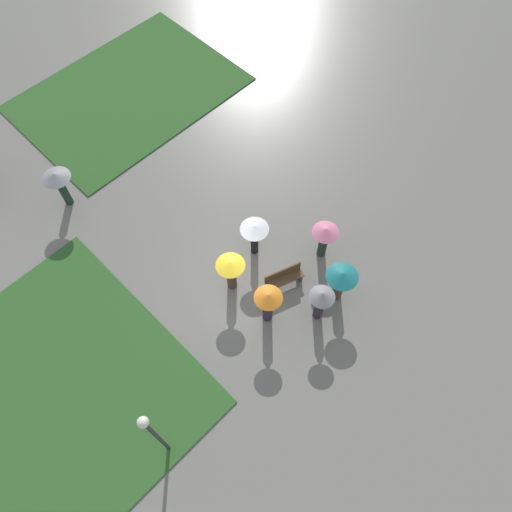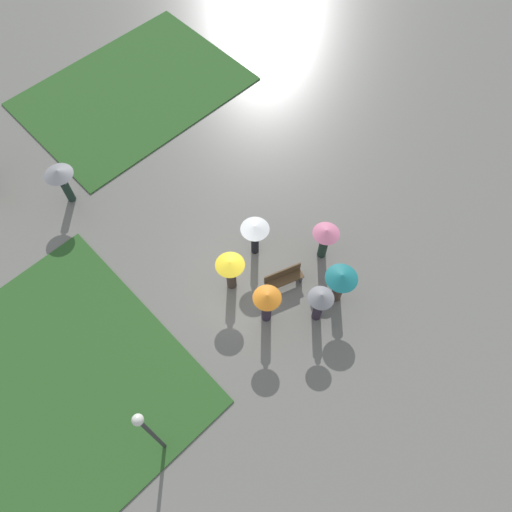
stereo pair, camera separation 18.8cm
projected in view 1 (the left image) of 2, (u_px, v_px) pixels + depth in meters
name	position (u px, v px, depth m)	size (l,w,h in m)	color
ground_plane	(237.00, 282.00, 19.31)	(90.00, 90.00, 0.00)	slate
lawn_patch_near	(46.00, 401.00, 17.06)	(9.18, 9.37, 0.06)	#2D5B26
lawn_patch_far	(129.00, 93.00, 24.26)	(10.16, 7.38, 0.06)	#2D5B26
park_bench	(284.00, 277.00, 18.88)	(1.55, 0.90, 0.90)	brown
lamp_post	(153.00, 433.00, 13.83)	(0.32, 0.32, 4.49)	#2D2D30
crowd_person_teal	(341.00, 280.00, 17.86)	(1.18, 1.18, 1.86)	#47382D
crowd_person_white	(254.00, 233.00, 18.78)	(1.10, 1.10, 1.83)	black
crowd_person_grey	(321.00, 300.00, 17.47)	(0.93, 0.93, 1.92)	#2D2333
crowd_person_pink	(325.00, 236.00, 18.80)	(1.03, 1.03, 1.82)	#1E3328
crowd_person_orange	(268.00, 303.00, 17.45)	(1.01, 1.01, 1.95)	#2D2333
crowd_person_yellow	(231.00, 270.00, 18.10)	(1.08, 1.08, 1.85)	#47382D
lone_walker_mid_plaza	(58.00, 181.00, 19.86)	(1.16, 1.16, 1.92)	#1E3328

